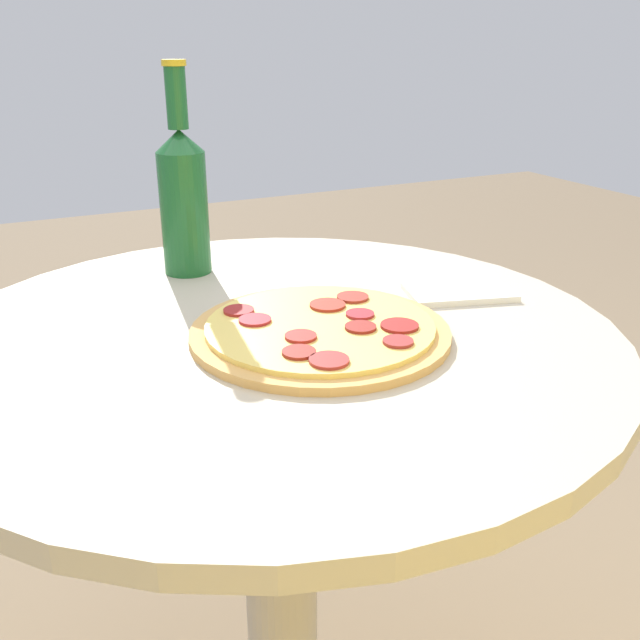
{
  "coord_description": "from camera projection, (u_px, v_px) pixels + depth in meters",
  "views": [
    {
      "loc": [
        0.29,
        0.71,
        1.08
      ],
      "look_at": [
        -0.04,
        0.04,
        0.78
      ],
      "focal_mm": 40.0,
      "sensor_mm": 36.0,
      "label": 1
    }
  ],
  "objects": [
    {
      "name": "beer_bottle",
      "position": [
        183.0,
        195.0,
        0.99
      ],
      "size": [
        0.07,
        0.07,
        0.29
      ],
      "color": "#195628",
      "rests_on": "table"
    },
    {
      "name": "table",
      "position": [
        279.0,
        487.0,
        0.91
      ],
      "size": [
        0.8,
        0.8,
        0.76
      ],
      "color": "#B2A893",
      "rests_on": "ground_plane"
    },
    {
      "name": "napkin",
      "position": [
        458.0,
        291.0,
        0.94
      ],
      "size": [
        0.15,
        0.12,
        0.01
      ],
      "color": "white",
      "rests_on": "table"
    },
    {
      "name": "pizza",
      "position": [
        320.0,
        330.0,
        0.81
      ],
      "size": [
        0.3,
        0.3,
        0.02
      ],
      "color": "tan",
      "rests_on": "table"
    }
  ]
}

